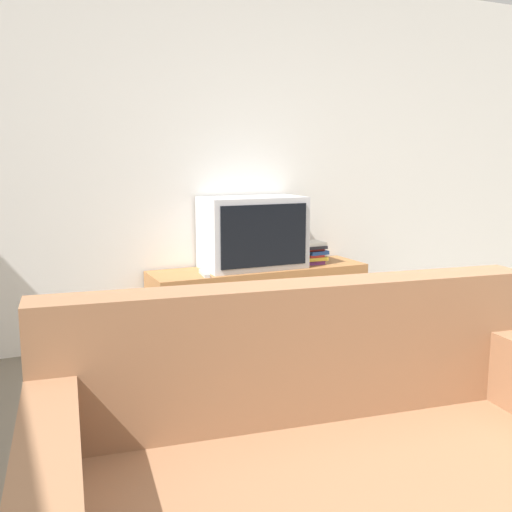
% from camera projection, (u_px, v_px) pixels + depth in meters
% --- Properties ---
extents(wall_back, '(9.00, 0.06, 2.60)m').
position_uv_depth(wall_back, '(222.00, 156.00, 4.34)').
color(wall_back, white).
rests_on(wall_back, ground_plane).
extents(tv_stand, '(1.58, 0.43, 0.51)m').
position_uv_depth(tv_stand, '(259.00, 302.00, 4.35)').
color(tv_stand, '#9E6638').
rests_on(tv_stand, ground_plane).
extents(television, '(0.72, 0.40, 0.51)m').
position_uv_depth(television, '(253.00, 232.00, 4.26)').
color(television, silver).
rests_on(television, tv_stand).
extents(book_stack, '(0.18, 0.23, 0.17)m').
position_uv_depth(book_stack, '(312.00, 252.00, 4.46)').
color(book_stack, '#7A3884').
rests_on(book_stack, tv_stand).
extents(remote_on_stand, '(0.06, 0.20, 0.02)m').
position_uv_depth(remote_on_stand, '(204.00, 273.00, 4.02)').
color(remote_on_stand, '#B7B7B7').
rests_on(remote_on_stand, tv_stand).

